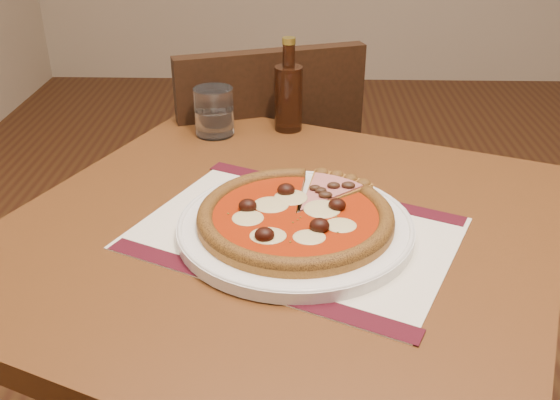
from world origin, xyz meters
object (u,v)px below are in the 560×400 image
object	(u,v)px
plate	(295,227)
bottle	(288,95)
chair_far	(260,189)
pizza	(295,216)
water_glass	(214,112)
table	(280,278)

from	to	relation	value
plate	bottle	bearing A→B (deg)	92.33
chair_far	pizza	size ratio (longest dim) A/B	3.09
chair_far	bottle	world-z (taller)	bottle
pizza	water_glass	size ratio (longest dim) A/B	3.01
table	pizza	distance (m)	0.14
plate	table	bearing A→B (deg)	129.28
pizza	water_glass	bearing A→B (deg)	113.15
water_glass	bottle	size ratio (longest dim) A/B	0.51
table	chair_far	size ratio (longest dim) A/B	1.18
table	plate	size ratio (longest dim) A/B	3.01
pizza	water_glass	distance (m)	0.42
plate	pizza	distance (m)	0.02
chair_far	bottle	bearing A→B (deg)	91.37
table	pizza	world-z (taller)	pizza
pizza	bottle	bearing A→B (deg)	92.30
table	water_glass	size ratio (longest dim) A/B	10.92
pizza	plate	bearing A→B (deg)	59.40
pizza	water_glass	world-z (taller)	water_glass
chair_far	water_glass	world-z (taller)	chair_far
pizza	table	bearing A→B (deg)	128.74
plate	pizza	world-z (taller)	pizza
chair_far	water_glass	bearing A→B (deg)	52.38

